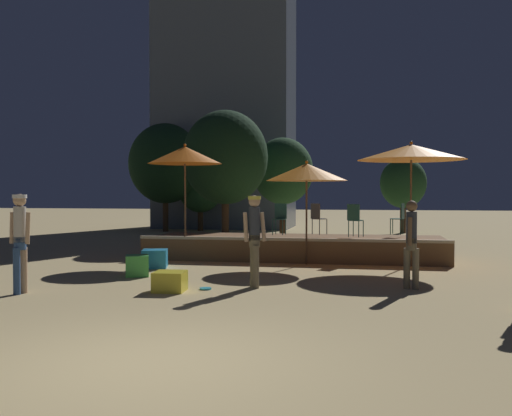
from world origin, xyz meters
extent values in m
plane|color=tan|center=(0.00, 0.00, 0.00)|extent=(120.00, 120.00, 0.00)
cube|color=brown|center=(0.43, 10.62, 0.30)|extent=(8.44, 2.83, 0.60)
cube|color=#CCB793|center=(0.43, 9.24, 0.64)|extent=(8.44, 0.12, 0.08)
cylinder|color=brown|center=(-2.49, 9.24, 1.35)|extent=(0.05, 0.05, 2.70)
cone|color=orange|center=(-2.49, 9.24, 2.94)|extent=(2.05, 2.05, 0.48)
sphere|color=orange|center=(-2.49, 9.24, 3.21)|extent=(0.08, 0.08, 0.08)
cylinder|color=brown|center=(3.57, 9.34, 1.37)|extent=(0.05, 0.05, 2.74)
cone|color=orange|center=(3.57, 9.34, 2.94)|extent=(2.76, 2.76, 0.40)
sphere|color=orange|center=(3.57, 9.34, 3.18)|extent=(0.08, 0.08, 0.08)
cylinder|color=brown|center=(0.89, 9.11, 1.11)|extent=(0.05, 0.05, 2.21)
cone|color=orange|center=(0.89, 9.11, 2.44)|extent=(2.15, 2.15, 0.46)
sphere|color=orange|center=(0.89, 9.11, 2.71)|extent=(0.08, 0.08, 0.08)
cube|color=#2D9EDB|center=(-2.81, 7.71, 0.23)|extent=(0.74, 0.74, 0.46)
cube|color=yellow|center=(-1.27, 4.47, 0.19)|extent=(0.62, 0.62, 0.38)
cube|color=#4CC651|center=(-2.67, 6.25, 0.24)|extent=(0.66, 0.66, 0.48)
cylinder|color=#72664C|center=(0.28, 5.11, 0.43)|extent=(0.13, 0.13, 0.85)
cylinder|color=#72664C|center=(0.20, 5.27, 0.43)|extent=(0.13, 0.13, 0.85)
cylinder|color=#72664C|center=(0.24, 5.19, 0.93)|extent=(0.22, 0.22, 0.24)
cylinder|color=#333842|center=(0.24, 5.19, 1.28)|extent=(0.22, 0.22, 0.65)
cylinder|color=tan|center=(0.40, 5.27, 1.21)|extent=(0.16, 0.13, 0.58)
cylinder|color=tan|center=(0.08, 5.10, 1.21)|extent=(0.14, 0.12, 0.58)
sphere|color=tan|center=(0.24, 5.19, 1.72)|extent=(0.23, 0.23, 0.23)
cylinder|color=#D8D14C|center=(0.24, 5.19, 1.79)|extent=(0.26, 0.26, 0.07)
cylinder|color=tan|center=(-3.91, 3.78, 0.43)|extent=(0.13, 0.13, 0.87)
cylinder|color=#2D4C7F|center=(-3.94, 3.60, 0.43)|extent=(0.13, 0.13, 0.87)
cylinder|color=#2D4C7F|center=(-3.92, 3.69, 0.95)|extent=(0.22, 0.22, 0.24)
cylinder|color=beige|center=(-3.92, 3.69, 1.30)|extent=(0.22, 0.22, 0.66)
cylinder|color=tan|center=(-4.10, 3.72, 1.23)|extent=(0.12, 0.10, 0.59)
cylinder|color=tan|center=(-3.74, 3.66, 1.23)|extent=(0.12, 0.10, 0.59)
sphere|color=tan|center=(-3.92, 3.69, 1.75)|extent=(0.24, 0.24, 0.24)
cylinder|color=white|center=(-3.92, 3.69, 1.82)|extent=(0.26, 0.26, 0.07)
cylinder|color=#72664C|center=(3.21, 5.61, 0.40)|extent=(0.13, 0.13, 0.80)
cylinder|color=#72664C|center=(3.37, 5.57, 0.40)|extent=(0.13, 0.13, 0.80)
cylinder|color=#72664C|center=(3.29, 5.59, 0.88)|extent=(0.21, 0.21, 0.24)
cylinder|color=#333842|center=(3.29, 5.59, 1.21)|extent=(0.21, 0.21, 0.62)
cylinder|color=brown|center=(3.25, 5.43, 1.14)|extent=(0.11, 0.14, 0.55)
cylinder|color=brown|center=(3.34, 5.75, 1.14)|extent=(0.12, 0.17, 0.55)
sphere|color=brown|center=(3.29, 5.59, 1.63)|extent=(0.22, 0.22, 0.22)
cylinder|color=#1E4C47|center=(2.36, 10.07, 0.91)|extent=(0.02, 0.02, 0.45)
cylinder|color=#1E4C47|center=(2.09, 10.19, 0.91)|extent=(0.02, 0.02, 0.45)
cylinder|color=#1E4C47|center=(2.24, 9.79, 0.91)|extent=(0.02, 0.02, 0.45)
cylinder|color=#1E4C47|center=(1.97, 9.92, 0.91)|extent=(0.02, 0.02, 0.45)
cylinder|color=#1E4C47|center=(2.17, 9.99, 1.13)|extent=(0.40, 0.40, 0.02)
cube|color=#1E4C47|center=(2.10, 9.84, 1.36)|extent=(0.34, 0.17, 0.45)
cylinder|color=#1E4C47|center=(3.22, 11.36, 0.91)|extent=(0.02, 0.02, 0.45)
cylinder|color=#1E4C47|center=(3.14, 11.07, 0.91)|extent=(0.02, 0.02, 0.45)
cylinder|color=#1E4C47|center=(3.51, 11.28, 0.91)|extent=(0.02, 0.02, 0.45)
cylinder|color=#1E4C47|center=(3.43, 10.99, 0.91)|extent=(0.02, 0.02, 0.45)
cylinder|color=#1E4C47|center=(3.32, 11.17, 1.13)|extent=(0.40, 0.40, 0.02)
cube|color=#1E4C47|center=(3.49, 11.13, 1.36)|extent=(0.12, 0.35, 0.45)
cylinder|color=#1E4C47|center=(-0.19, 10.23, 0.91)|extent=(0.02, 0.02, 0.45)
cylinder|color=#1E4C47|center=(0.10, 10.18, 0.91)|extent=(0.02, 0.02, 0.45)
cylinder|color=#1E4C47|center=(-0.15, 10.52, 0.91)|extent=(0.02, 0.02, 0.45)
cylinder|color=#1E4C47|center=(0.15, 10.48, 0.91)|extent=(0.02, 0.02, 0.45)
cylinder|color=#1E4C47|center=(-0.02, 10.35, 1.13)|extent=(0.40, 0.40, 0.02)
cube|color=#1E4C47|center=(0.00, 10.52, 1.36)|extent=(0.36, 0.08, 0.45)
cylinder|color=#47474C|center=(1.32, 10.79, 0.91)|extent=(0.02, 0.02, 0.45)
cylinder|color=#47474C|center=(1.09, 10.99, 0.91)|extent=(0.02, 0.02, 0.45)
cylinder|color=#47474C|center=(1.12, 10.56, 0.91)|extent=(0.02, 0.02, 0.45)
cylinder|color=#47474C|center=(0.90, 10.76, 0.91)|extent=(0.02, 0.02, 0.45)
cylinder|color=#47474C|center=(1.11, 10.77, 1.13)|extent=(0.40, 0.40, 0.02)
cube|color=#47474C|center=(1.00, 10.65, 1.36)|extent=(0.29, 0.26, 0.45)
cylinder|color=#33B2D8|center=(-0.66, 4.79, 0.02)|extent=(0.23, 0.23, 0.03)
cylinder|color=#3D2B1C|center=(-2.79, 15.10, 0.89)|extent=(0.28, 0.28, 1.79)
ellipsoid|color=black|center=(-2.79, 15.10, 3.25)|extent=(3.24, 3.24, 3.56)
cylinder|color=#3D2B1C|center=(-5.69, 21.68, 0.57)|extent=(0.28, 0.28, 1.13)
ellipsoid|color=#1E4223|center=(-5.69, 21.68, 2.12)|extent=(2.20, 2.20, 2.41)
cylinder|color=#3D2B1C|center=(-7.21, 20.80, 0.87)|extent=(0.28, 0.28, 1.75)
ellipsoid|color=black|center=(-7.21, 20.80, 3.35)|extent=(3.57, 3.57, 3.93)
cylinder|color=#3D2B1C|center=(4.21, 21.87, 0.70)|extent=(0.28, 0.28, 1.40)
ellipsoid|color=#1E4223|center=(4.21, 21.87, 2.38)|extent=(2.16, 2.16, 2.38)
cylinder|color=#3D2B1C|center=(-1.14, 19.03, 0.83)|extent=(0.28, 0.28, 1.66)
ellipsoid|color=#1E4223|center=(-1.14, 19.03, 2.87)|extent=(2.68, 2.68, 2.95)
cube|color=#4C5666|center=(-5.11, 24.79, 7.11)|extent=(7.26, 4.24, 14.22)
camera|label=1|loc=(2.37, -5.90, 1.87)|focal=40.00mm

